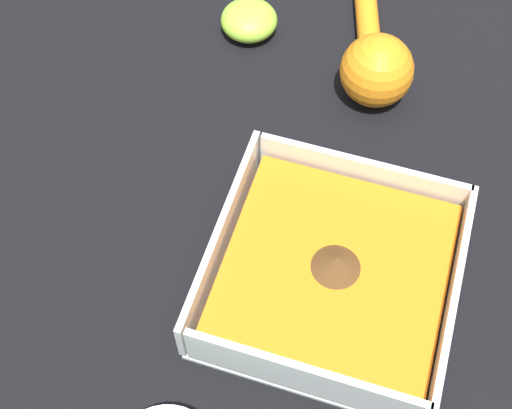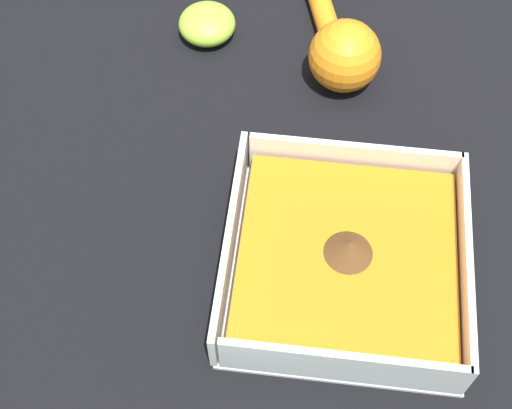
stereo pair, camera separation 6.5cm
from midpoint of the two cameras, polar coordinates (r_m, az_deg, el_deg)
name	(u,v)px [view 1 (the left image)]	position (r m, az deg, el deg)	size (l,w,h in m)	color
ground_plane	(335,273)	(0.66, 9.20, -5.69)	(4.00, 4.00, 0.00)	black
square_dish	(331,275)	(0.64, 9.00, -5.84)	(0.21, 0.21, 0.06)	silver
lemon_squeezer	(375,64)	(0.77, 11.99, 10.75)	(0.18, 0.09, 0.08)	orange
lemon_half	(249,20)	(0.82, 1.78, 14.38)	(0.06, 0.06, 0.04)	#93CC38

